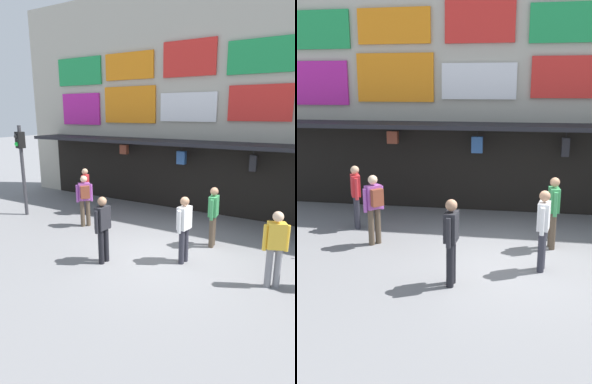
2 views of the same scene
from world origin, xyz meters
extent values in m
plane|color=slate|center=(0.00, 0.00, 0.00)|extent=(80.00, 80.00, 0.00)
cube|color=#B2AD9E|center=(0.00, 4.60, 4.00)|extent=(18.00, 1.20, 8.00)
cube|color=black|center=(0.00, 3.30, 2.60)|extent=(15.30, 1.40, 0.12)
cube|color=green|center=(-6.15, 3.95, 5.29)|extent=(2.24, 0.08, 1.09)
cube|color=orange|center=(-3.69, 3.95, 5.34)|extent=(2.15, 0.08, 0.98)
cube|color=red|center=(-1.23, 3.95, 5.44)|extent=(1.95, 0.08, 1.19)
cube|color=green|center=(1.23, 3.95, 5.33)|extent=(2.23, 0.08, 1.03)
cube|color=#B71E93|center=(-6.15, 3.95, 3.77)|extent=(1.98, 0.08, 1.29)
cube|color=orange|center=(-3.69, 3.95, 3.92)|extent=(2.30, 0.08, 1.38)
cube|color=white|center=(-1.23, 3.95, 3.81)|extent=(2.14, 0.08, 1.01)
cube|color=red|center=(1.23, 3.95, 3.91)|extent=(2.00, 0.08, 1.13)
cylinder|color=black|center=(-3.69, 3.52, 2.47)|extent=(0.02, 0.02, 0.14)
cube|color=brown|center=(-3.69, 3.52, 2.22)|extent=(0.31, 0.19, 0.36)
cylinder|color=black|center=(-1.20, 3.42, 2.42)|extent=(0.02, 0.02, 0.24)
cube|color=#2D5693|center=(-1.20, 3.42, 2.07)|extent=(0.31, 0.19, 0.46)
cylinder|color=black|center=(1.24, 3.59, 2.41)|extent=(0.02, 0.02, 0.25)
cube|color=#232328|center=(1.24, 3.59, 2.03)|extent=(0.21, 0.13, 0.52)
cube|color=black|center=(0.00, 3.98, 1.25)|extent=(15.30, 0.04, 2.50)
cylinder|color=#38383D|center=(-6.03, 0.55, 1.60)|extent=(0.12, 0.12, 3.20)
cube|color=black|center=(-6.03, 0.55, 2.70)|extent=(0.33, 0.30, 0.56)
sphere|color=black|center=(-6.06, 0.42, 2.83)|extent=(0.15, 0.15, 0.15)
sphere|color=#19DB3D|center=(-6.06, 0.42, 2.57)|extent=(0.15, 0.15, 0.15)
cylinder|color=brown|center=(0.77, 1.18, 0.44)|extent=(0.14, 0.14, 0.88)
cylinder|color=brown|center=(0.79, 1.00, 0.44)|extent=(0.14, 0.14, 0.88)
cube|color=#388E51|center=(0.78, 1.09, 1.16)|extent=(0.25, 0.38, 0.56)
sphere|color=#A87A5B|center=(0.78, 1.09, 1.57)|extent=(0.22, 0.22, 0.22)
cylinder|color=#388E51|center=(0.76, 1.31, 1.11)|extent=(0.09, 0.09, 0.56)
cylinder|color=#388E51|center=(0.80, 0.87, 1.11)|extent=(0.09, 0.09, 0.56)
cylinder|color=gray|center=(2.67, -0.33, 0.44)|extent=(0.14, 0.14, 0.88)
cylinder|color=gray|center=(2.50, -0.40, 0.44)|extent=(0.14, 0.14, 0.88)
cube|color=gold|center=(2.58, -0.36, 1.16)|extent=(0.42, 0.34, 0.56)
sphere|color=beige|center=(2.58, -0.36, 1.57)|extent=(0.22, 0.22, 0.22)
cylinder|color=gold|center=(2.79, -0.28, 1.11)|extent=(0.09, 0.09, 0.56)
cylinder|color=gold|center=(2.38, -0.45, 1.11)|extent=(0.09, 0.09, 0.56)
cylinder|color=#2D2D38|center=(0.50, -0.13, 0.44)|extent=(0.14, 0.14, 0.88)
cylinder|color=#2D2D38|center=(0.47, -0.31, 0.44)|extent=(0.14, 0.14, 0.88)
cube|color=white|center=(0.48, -0.22, 1.16)|extent=(0.28, 0.39, 0.56)
sphere|color=#A87A5B|center=(0.48, -0.22, 1.57)|extent=(0.22, 0.22, 0.22)
cylinder|color=white|center=(0.52, 0.00, 1.11)|extent=(0.09, 0.09, 0.56)
cylinder|color=white|center=(0.44, -0.43, 1.11)|extent=(0.09, 0.09, 0.56)
cylinder|color=black|center=(-1.24, -1.27, 0.44)|extent=(0.14, 0.14, 0.88)
cylinder|color=black|center=(-1.23, -1.09, 0.44)|extent=(0.14, 0.14, 0.88)
cube|color=#232328|center=(-1.23, -1.18, 1.16)|extent=(0.25, 0.38, 0.56)
sphere|color=#A87A5B|center=(-1.23, -1.18, 1.57)|extent=(0.22, 0.22, 0.22)
cylinder|color=#232328|center=(-1.25, -1.40, 1.11)|extent=(0.09, 0.09, 0.56)
cylinder|color=#232328|center=(-1.22, -0.96, 1.11)|extent=(0.09, 0.09, 0.56)
cylinder|color=#2D2D38|center=(-4.16, 1.64, 0.44)|extent=(0.14, 0.14, 0.88)
cylinder|color=#2D2D38|center=(-4.24, 1.80, 0.44)|extent=(0.14, 0.14, 0.88)
cube|color=red|center=(-4.20, 1.72, 1.16)|extent=(0.36, 0.42, 0.56)
sphere|color=tan|center=(-4.20, 1.72, 1.57)|extent=(0.22, 0.22, 0.22)
cylinder|color=red|center=(-4.10, 1.52, 1.11)|extent=(0.09, 0.09, 0.56)
cylinder|color=red|center=(-4.30, 1.91, 1.11)|extent=(0.09, 0.09, 0.56)
cylinder|color=brown|center=(-3.41, 0.59, 0.44)|extent=(0.14, 0.14, 0.88)
cylinder|color=brown|center=(-3.29, 0.72, 0.44)|extent=(0.14, 0.14, 0.88)
cube|color=#9E4CA8|center=(-3.35, 0.65, 1.16)|extent=(0.40, 0.42, 0.56)
sphere|color=beige|center=(-3.35, 0.65, 1.57)|extent=(0.22, 0.22, 0.22)
cylinder|color=#9E4CA8|center=(-3.50, 0.49, 1.11)|extent=(0.09, 0.09, 0.56)
cylinder|color=#9E4CA8|center=(-3.21, 0.82, 1.11)|extent=(0.09, 0.09, 0.56)
cube|color=brown|center=(-3.23, 0.55, 1.18)|extent=(0.31, 0.32, 0.40)
camera|label=1|loc=(3.30, -7.04, 3.61)|focal=30.02mm
camera|label=2|loc=(-0.13, -8.50, 3.66)|focal=39.70mm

